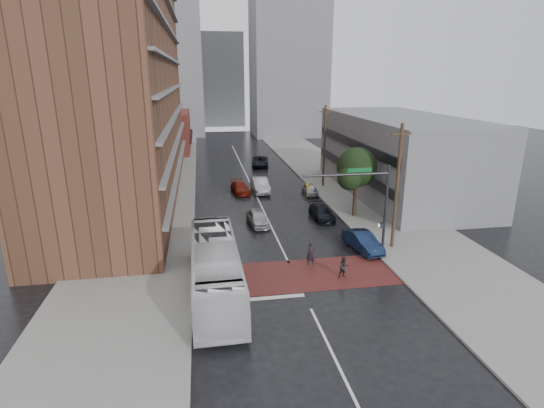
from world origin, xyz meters
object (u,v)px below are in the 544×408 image
pedestrian_b (344,267)px  car_parked_mid (322,213)px  car_travel_a (257,218)px  suv_travel (260,161)px  transit_bus (215,269)px  car_parked_near (363,241)px  car_travel_b (260,185)px  car_travel_c (240,188)px  car_parked_far (310,189)px  pedestrian_a (311,254)px

pedestrian_b → car_parked_mid: pedestrian_b is taller
car_travel_a → suv_travel: suv_travel is taller
transit_bus → car_parked_near: (11.80, 5.11, -0.99)m
car_travel_b → car_travel_c: size_ratio=1.18×
car_parked_far → car_travel_c: bearing=167.3°
car_parked_mid → car_travel_a: bearing=-176.0°
car_parked_far → pedestrian_b: bearing=-97.0°
pedestrian_b → car_travel_a: (-4.45, 11.56, -0.06)m
car_travel_a → suv_travel: (3.93, 26.34, 0.03)m
car_travel_b → car_parked_mid: car_travel_b is taller
car_parked_mid → transit_bus: bearing=-132.1°
pedestrian_b → car_parked_far: pedestrian_b is taller
pedestrian_b → car_travel_b: car_travel_b is taller
car_travel_c → car_parked_far: size_ratio=1.21×
pedestrian_a → suv_travel: bearing=96.3°
suv_travel → car_parked_mid: bearing=-76.4°
transit_bus → car_parked_mid: size_ratio=2.89×
pedestrian_a → car_travel_a: 9.68m
pedestrian_b → car_travel_b: 23.20m
car_travel_a → car_travel_b: bearing=75.7°
car_parked_mid → car_parked_far: car_parked_mid is taller
car_travel_b → car_parked_far: 5.97m
car_travel_b → car_parked_mid: bearing=-68.7°
car_travel_b → car_parked_near: 19.54m
car_parked_near → car_parked_mid: bearing=88.9°
car_travel_a → car_parked_near: bearing=-49.2°
pedestrian_b → pedestrian_a: bearing=118.1°
suv_travel → car_parked_near: bearing=-75.9°
pedestrian_a → suv_travel: (1.23, 35.62, -0.20)m
pedestrian_a → car_parked_far: bearing=84.0°
car_travel_b → car_parked_far: car_travel_b is taller
suv_travel → car_parked_near: (3.55, -33.55, -0.00)m
car_travel_a → suv_travel: 26.63m
car_parked_near → car_parked_far: (0.00, 16.75, -0.12)m
car_parked_far → car_parked_near: bearing=-88.9°
car_travel_a → car_parked_mid: car_travel_a is taller
transit_bus → car_travel_c: bearing=80.2°
pedestrian_a → car_parked_mid: (3.68, 10.05, -0.31)m
car_travel_b → suv_travel: bearing=80.4°
car_travel_a → car_parked_far: size_ratio=1.14×
car_travel_c → car_parked_far: bearing=-21.3°
pedestrian_a → car_parked_far: (4.78, 18.83, -0.32)m
car_travel_b → car_parked_near: (5.64, -18.70, -0.11)m
pedestrian_b → car_travel_a: bearing=101.6°
pedestrian_b → suv_travel: size_ratio=0.29×
car_parked_mid → car_parked_far: size_ratio=1.19×
car_travel_c → suv_travel: bearing=65.8°
car_travel_a → transit_bus: bearing=-114.5°
car_travel_a → car_parked_near: car_parked_near is taller
transit_bus → car_parked_far: 24.87m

